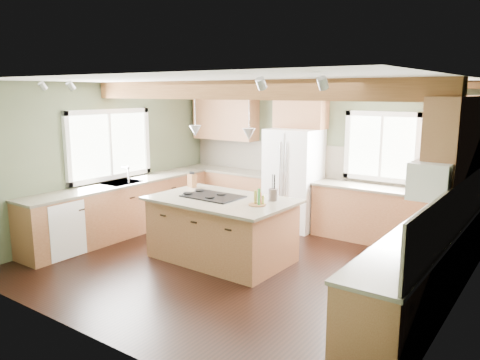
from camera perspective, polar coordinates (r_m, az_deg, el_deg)
The scene contains 37 objects.
floor at distance 6.82m, azimuth -0.19°, elevation -10.31°, with size 5.60×5.60×0.00m, color black.
ceiling at distance 6.37m, azimuth -0.20°, elevation 12.09°, with size 5.60×5.60×0.00m, color silver.
wall_back at distance 8.60m, azimuth 9.58°, elevation 2.91°, with size 5.60×5.60×0.00m, color #48523A.
wall_left at distance 8.40m, azimuth -15.92°, elevation 2.46°, with size 5.00×5.00×0.00m, color #48523A.
wall_right at distance 5.38m, azimuth 24.86°, elevation -2.63°, with size 5.00×5.00×0.00m, color #48523A.
ceiling_beam at distance 6.42m, azimuth 0.15°, elevation 10.91°, with size 5.55×0.26×0.26m, color brown.
soffit_trim at distance 8.43m, azimuth 9.54°, elevation 11.21°, with size 5.55×0.20×0.10m, color brown.
backsplash_back at distance 8.60m, azimuth 9.52°, elevation 2.30°, with size 5.58×0.03×0.58m, color brown.
backsplash_right at distance 5.45m, azimuth 24.73°, elevation -3.43°, with size 0.03×3.70×0.58m, color brown.
base_cab_back_left at distance 9.42m, azimuth -1.23°, elevation -1.58°, with size 2.02×0.60×0.88m, color brown.
counter_back_left at distance 9.33m, azimuth -1.24°, elevation 1.18°, with size 2.06×0.64×0.04m, color brown.
base_cab_back_right at distance 7.96m, azimuth 18.13°, elevation -4.44°, with size 2.62×0.60×0.88m, color brown.
counter_back_right at distance 7.85m, azimuth 18.32°, elevation -1.19°, with size 2.66×0.64×0.04m, color brown.
base_cab_left at distance 8.36m, azimuth -14.06°, elevation -3.50°, with size 0.60×3.70×0.88m, color brown.
counter_left at distance 8.26m, azimuth -14.21°, elevation -0.40°, with size 0.64×3.74×0.04m, color brown.
base_cab_right at distance 5.73m, azimuth 21.28°, elevation -10.58°, with size 0.60×3.70×0.88m, color brown.
counter_right at distance 5.58m, azimuth 21.60°, elevation -6.17°, with size 0.64×3.74×0.04m, color brown.
upper_cab_back_left at distance 9.43m, azimuth -1.79°, elevation 7.70°, with size 1.40×0.35×0.90m, color brown.
upper_cab_over_fridge at distance 8.51m, azimuth 7.40°, elevation 8.63°, with size 0.96×0.35×0.70m, color brown.
upper_cab_right at distance 6.19m, azimuth 25.33°, elevation 5.07°, with size 0.35×2.20×0.90m, color brown.
upper_cab_back_corner at distance 7.65m, azimuth 24.89°, elevation 6.00°, with size 0.90×0.35×0.90m, color brown.
window_left at distance 8.38m, azimuth -15.66°, elevation 4.18°, with size 0.04×1.60×1.05m, color white.
window_back at distance 8.12m, azimuth 16.89°, elevation 3.91°, with size 1.10×0.04×1.00m, color white.
sink at distance 8.26m, azimuth -14.21°, elevation -0.37°, with size 0.50×0.65×0.03m, color #262628.
faucet at distance 8.10m, azimuth -13.43°, elevation 0.49°, with size 0.02×0.02×0.28m, color #B2B2B7.
dishwasher at distance 7.61m, azimuth -21.48°, elevation -5.41°, with size 0.60×0.60×0.84m, color white.
oven at distance 4.58m, azimuth 16.89°, elevation -15.95°, with size 0.60×0.72×0.84m, color white.
microwave at distance 5.32m, azimuth 22.65°, elevation 0.16°, with size 0.40×0.70×0.38m, color white.
pendant_left at distance 6.97m, azimuth -5.47°, elevation 6.00°, with size 0.18×0.18×0.16m, color #B2B2B7.
pendant_right at distance 6.36m, azimuth 1.08°, elevation 5.59°, with size 0.18×0.18×0.16m, color #B2B2B7.
refrigerator at distance 8.47m, azimuth 6.54°, elevation 0.12°, with size 0.90×0.74×1.80m, color white.
island at distance 6.93m, azimuth -2.25°, elevation -6.13°, with size 1.95×1.19×0.88m, color brown.
island_top at distance 6.81m, azimuth -2.28°, elevation -2.43°, with size 2.08×1.32×0.04m, color brown.
cooktop at distance 6.90m, azimuth -3.33°, elevation -2.00°, with size 0.84×0.56×0.02m, color black.
knife_block at distance 7.63m, azimuth -5.87°, elevation -0.08°, with size 0.13×0.09×0.21m, color brown.
utensil_crock at distance 6.67m, azimuth 4.05°, elevation -1.80°, with size 0.13×0.13×0.17m, color #483E39.
bottle_tray at distance 6.39m, azimuth 2.12°, elevation -2.10°, with size 0.24×0.24×0.22m, color brown, non-canonical shape.
Camera 1 is at (3.72, -5.17, 2.45)m, focal length 35.00 mm.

